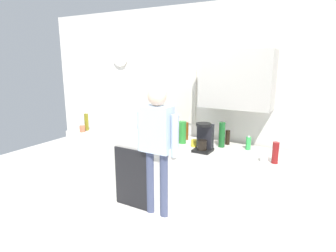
{
  "coord_description": "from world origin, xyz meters",
  "views": [
    {
      "loc": [
        1.74,
        -2.77,
        1.9
      ],
      "look_at": [
        0.0,
        0.25,
        1.09
      ],
      "focal_mm": 30.31,
      "sensor_mm": 36.0,
      "label": 1
    }
  ],
  "objects_px": {
    "bottle_dark_sauce": "(228,137)",
    "cup_yellow_cup": "(194,143)",
    "cup_white_mug": "(264,157)",
    "bottle_olive_oil": "(86,122)",
    "bottle_clear_soda": "(182,132)",
    "bottle_amber_beer": "(186,131)",
    "bottle_green_wine": "(222,135)",
    "person_at_sink": "(157,142)",
    "storage_canister": "(113,127)",
    "cup_terracotta_mug": "(82,129)",
    "mixing_bowl": "(151,131)",
    "dish_soap": "(248,143)",
    "coffee_maker": "(204,139)",
    "bottle_red_vinegar": "(275,153)"
  },
  "relations": [
    {
      "from": "bottle_red_vinegar",
      "to": "person_at_sink",
      "type": "bearing_deg",
      "value": -175.06
    },
    {
      "from": "bottle_dark_sauce",
      "to": "bottle_olive_oil",
      "type": "bearing_deg",
      "value": -170.52
    },
    {
      "from": "cup_yellow_cup",
      "to": "person_at_sink",
      "type": "distance_m",
      "value": 0.44
    },
    {
      "from": "cup_yellow_cup",
      "to": "bottle_amber_beer",
      "type": "bearing_deg",
      "value": 133.89
    },
    {
      "from": "cup_terracotta_mug",
      "to": "storage_canister",
      "type": "height_order",
      "value": "storage_canister"
    },
    {
      "from": "bottle_olive_oil",
      "to": "bottle_green_wine",
      "type": "distance_m",
      "value": 2.02
    },
    {
      "from": "mixing_bowl",
      "to": "person_at_sink",
      "type": "distance_m",
      "value": 0.63
    },
    {
      "from": "bottle_clear_soda",
      "to": "bottle_olive_oil",
      "type": "bearing_deg",
      "value": -175.89
    },
    {
      "from": "person_at_sink",
      "to": "coffee_maker",
      "type": "bearing_deg",
      "value": 14.67
    },
    {
      "from": "coffee_maker",
      "to": "person_at_sink",
      "type": "height_order",
      "value": "person_at_sink"
    },
    {
      "from": "cup_white_mug",
      "to": "mixing_bowl",
      "type": "xyz_separation_m",
      "value": [
        -1.63,
        0.38,
        -0.01
      ]
    },
    {
      "from": "bottle_dark_sauce",
      "to": "cup_yellow_cup",
      "type": "distance_m",
      "value": 0.43
    },
    {
      "from": "bottle_green_wine",
      "to": "cup_white_mug",
      "type": "relative_size",
      "value": 3.16
    },
    {
      "from": "bottle_green_wine",
      "to": "cup_terracotta_mug",
      "type": "relative_size",
      "value": 3.26
    },
    {
      "from": "coffee_maker",
      "to": "bottle_amber_beer",
      "type": "bearing_deg",
      "value": 139.85
    },
    {
      "from": "storage_canister",
      "to": "bottle_olive_oil",
      "type": "bearing_deg",
      "value": -170.48
    },
    {
      "from": "storage_canister",
      "to": "person_at_sink",
      "type": "relative_size",
      "value": 0.11
    },
    {
      "from": "bottle_olive_oil",
      "to": "dish_soap",
      "type": "distance_m",
      "value": 2.33
    },
    {
      "from": "bottle_olive_oil",
      "to": "bottle_clear_soda",
      "type": "bearing_deg",
      "value": 4.11
    },
    {
      "from": "person_at_sink",
      "to": "cup_white_mug",
      "type": "bearing_deg",
      "value": 6.6
    },
    {
      "from": "bottle_green_wine",
      "to": "dish_soap",
      "type": "relative_size",
      "value": 1.67
    },
    {
      "from": "bottle_amber_beer",
      "to": "cup_yellow_cup",
      "type": "xyz_separation_m",
      "value": [
        0.22,
        -0.23,
        -0.07
      ]
    },
    {
      "from": "storage_canister",
      "to": "mixing_bowl",
      "type": "bearing_deg",
      "value": 25.84
    },
    {
      "from": "bottle_olive_oil",
      "to": "storage_canister",
      "type": "xyz_separation_m",
      "value": [
        0.45,
        0.07,
        -0.04
      ]
    },
    {
      "from": "coffee_maker",
      "to": "bottle_green_wine",
      "type": "distance_m",
      "value": 0.28
    },
    {
      "from": "bottle_red_vinegar",
      "to": "storage_canister",
      "type": "bearing_deg",
      "value": 176.68
    },
    {
      "from": "bottle_red_vinegar",
      "to": "dish_soap",
      "type": "xyz_separation_m",
      "value": [
        -0.35,
        0.32,
        -0.03
      ]
    },
    {
      "from": "coffee_maker",
      "to": "dish_soap",
      "type": "distance_m",
      "value": 0.53
    },
    {
      "from": "bottle_olive_oil",
      "to": "person_at_sink",
      "type": "relative_size",
      "value": 0.16
    },
    {
      "from": "cup_terracotta_mug",
      "to": "cup_white_mug",
      "type": "relative_size",
      "value": 0.97
    },
    {
      "from": "mixing_bowl",
      "to": "person_at_sink",
      "type": "xyz_separation_m",
      "value": [
        0.4,
        -0.48,
        0.02
      ]
    },
    {
      "from": "mixing_bowl",
      "to": "person_at_sink",
      "type": "height_order",
      "value": "person_at_sink"
    },
    {
      "from": "bottle_green_wine",
      "to": "bottle_dark_sauce",
      "type": "bearing_deg",
      "value": 78.24
    },
    {
      "from": "bottle_dark_sauce",
      "to": "cup_yellow_cup",
      "type": "relative_size",
      "value": 2.12
    },
    {
      "from": "bottle_amber_beer",
      "to": "bottle_green_wine",
      "type": "bearing_deg",
      "value": -9.01
    },
    {
      "from": "bottle_clear_soda",
      "to": "dish_soap",
      "type": "bearing_deg",
      "value": 10.91
    },
    {
      "from": "bottle_amber_beer",
      "to": "coffee_maker",
      "type": "bearing_deg",
      "value": -40.15
    },
    {
      "from": "bottle_amber_beer",
      "to": "dish_soap",
      "type": "distance_m",
      "value": 0.82
    },
    {
      "from": "bottle_red_vinegar",
      "to": "mixing_bowl",
      "type": "bearing_deg",
      "value": 167.96
    },
    {
      "from": "bottle_amber_beer",
      "to": "mixing_bowl",
      "type": "bearing_deg",
      "value": 177.22
    },
    {
      "from": "person_at_sink",
      "to": "cup_terracotta_mug",
      "type": "bearing_deg",
      "value": 178.85
    },
    {
      "from": "coffee_maker",
      "to": "bottle_clear_soda",
      "type": "height_order",
      "value": "coffee_maker"
    },
    {
      "from": "bottle_dark_sauce",
      "to": "dish_soap",
      "type": "height_order",
      "value": "same"
    },
    {
      "from": "dish_soap",
      "to": "storage_canister",
      "type": "height_order",
      "value": "dish_soap"
    },
    {
      "from": "bottle_dark_sauce",
      "to": "cup_white_mug",
      "type": "height_order",
      "value": "bottle_dark_sauce"
    },
    {
      "from": "bottle_olive_oil",
      "to": "bottle_dark_sauce",
      "type": "relative_size",
      "value": 1.39
    },
    {
      "from": "cup_terracotta_mug",
      "to": "mixing_bowl",
      "type": "bearing_deg",
      "value": 24.32
    },
    {
      "from": "dish_soap",
      "to": "bottle_amber_beer",
      "type": "bearing_deg",
      "value": 178.18
    },
    {
      "from": "bottle_olive_oil",
      "to": "cup_terracotta_mug",
      "type": "relative_size",
      "value": 2.72
    },
    {
      "from": "bottle_dark_sauce",
      "to": "storage_canister",
      "type": "bearing_deg",
      "value": -170.54
    }
  ]
}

